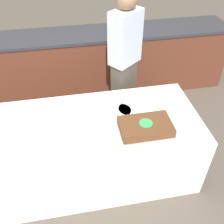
% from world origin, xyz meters
% --- Properties ---
extents(ground_plane, '(14.00, 14.00, 0.00)m').
position_xyz_m(ground_plane, '(0.00, 0.00, 0.00)').
color(ground_plane, brown).
extents(back_counter, '(4.40, 0.58, 0.92)m').
position_xyz_m(back_counter, '(0.00, 1.54, 0.46)').
color(back_counter, '#5B2D1E').
rests_on(back_counter, ground_plane).
extents(dining_table, '(2.18, 0.92, 0.73)m').
position_xyz_m(dining_table, '(0.00, 0.00, 0.36)').
color(dining_table, white).
rests_on(dining_table, ground_plane).
extents(cake, '(0.50, 0.33, 0.09)m').
position_xyz_m(cake, '(0.53, -0.18, 0.77)').
color(cake, '#B7B2AD').
rests_on(cake, dining_table).
extents(plate_stack, '(0.24, 0.24, 0.09)m').
position_xyz_m(plate_stack, '(-0.20, -0.02, 0.77)').
color(plate_stack, white).
rests_on(plate_stack, dining_table).
extents(side_plate_near_cake, '(0.21, 0.21, 0.00)m').
position_xyz_m(side_plate_near_cake, '(0.46, 0.13, 0.73)').
color(side_plate_near_cake, white).
rests_on(side_plate_near_cake, dining_table).
extents(side_plate_right_edge, '(0.21, 0.21, 0.00)m').
position_xyz_m(side_plate_right_edge, '(0.37, 0.12, 0.73)').
color(side_plate_right_edge, white).
rests_on(side_plate_right_edge, dining_table).
extents(utensil_pile, '(0.13, 0.11, 0.02)m').
position_xyz_m(utensil_pile, '(0.24, -0.34, 0.74)').
color(utensil_pile, white).
rests_on(utensil_pile, dining_table).
extents(person_cutting_cake, '(0.38, 0.36, 1.71)m').
position_xyz_m(person_cutting_cake, '(0.53, 0.68, 0.90)').
color(person_cutting_cake, '#4C4238').
rests_on(person_cutting_cake, ground_plane).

